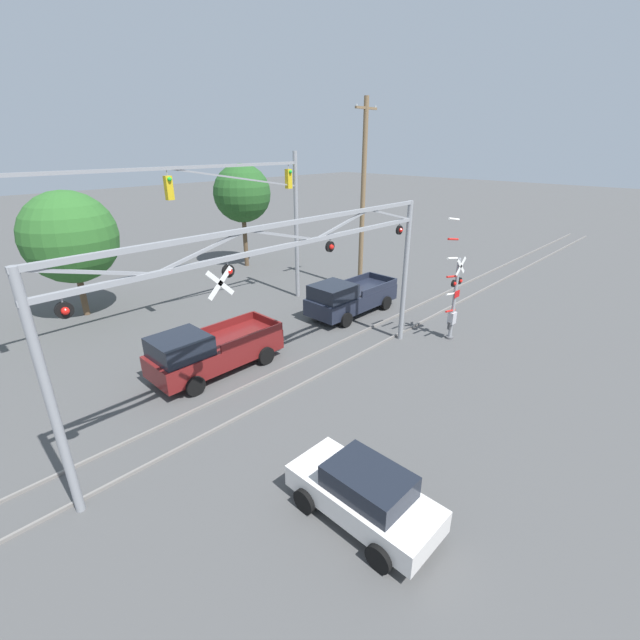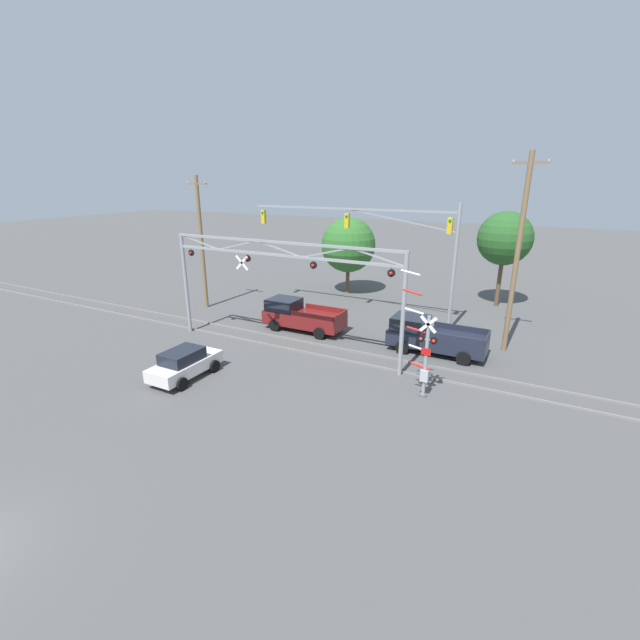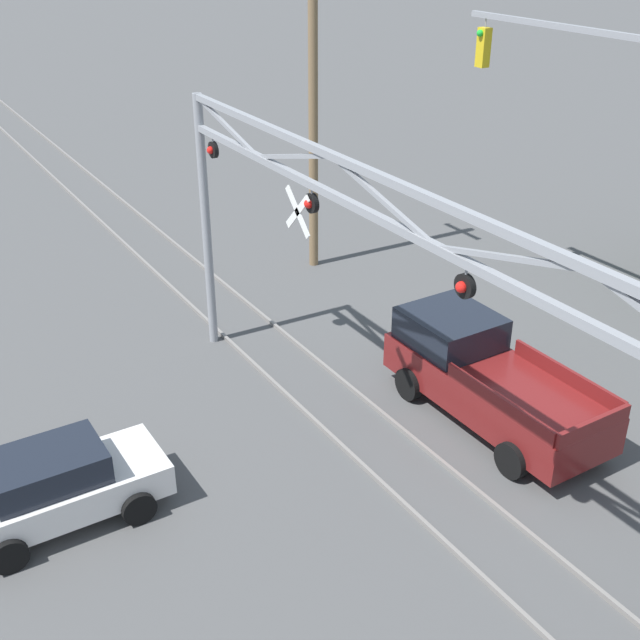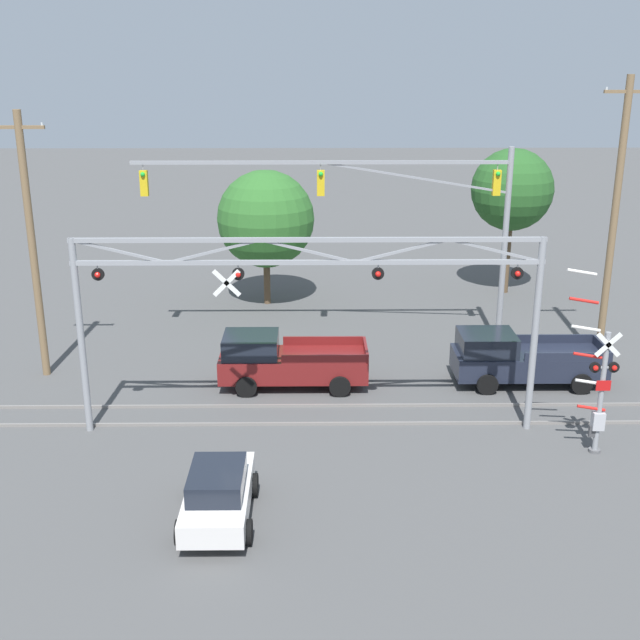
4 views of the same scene
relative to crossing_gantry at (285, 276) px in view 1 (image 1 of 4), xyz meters
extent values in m
cube|color=gray|center=(0.02, 0.28, -4.60)|extent=(80.00, 0.08, 0.10)
cube|color=gray|center=(0.02, 1.72, -4.60)|extent=(80.00, 0.08, 0.10)
cylinder|color=gray|center=(-7.11, 0.00, -1.46)|extent=(0.22, 0.22, 6.38)
cylinder|color=gray|center=(7.15, 0.00, -1.46)|extent=(0.22, 0.22, 6.38)
cube|color=gray|center=(0.02, 0.00, 0.95)|extent=(14.48, 0.14, 0.14)
cube|color=gray|center=(0.02, 0.00, 1.65)|extent=(14.48, 0.14, 0.14)
cube|color=gray|center=(-5.69, 0.00, 1.30)|extent=(2.87, 0.08, 0.78)
cube|color=gray|center=(-2.84, 0.00, 1.30)|extent=(2.87, 0.08, 0.78)
cube|color=gray|center=(0.02, 0.00, 1.30)|extent=(2.87, 0.08, 0.78)
cube|color=gray|center=(2.87, 0.00, 1.30)|extent=(2.87, 0.08, 0.78)
cube|color=gray|center=(5.72, 0.00, 1.30)|extent=(2.87, 0.08, 0.78)
cylinder|color=black|center=(-6.40, 0.00, 0.59)|extent=(0.38, 0.10, 0.38)
sphere|color=red|center=(-6.40, -0.07, 0.59)|extent=(0.18, 0.18, 0.18)
cylinder|color=gray|center=(-6.40, 0.00, 0.83)|extent=(0.04, 0.04, 0.10)
cylinder|color=black|center=(-2.12, 0.00, 0.59)|extent=(0.38, 0.10, 0.38)
sphere|color=red|center=(-2.12, -0.07, 0.59)|extent=(0.18, 0.18, 0.18)
cylinder|color=gray|center=(-2.12, 0.00, 0.83)|extent=(0.04, 0.04, 0.10)
cylinder|color=black|center=(2.16, 0.00, 0.59)|extent=(0.38, 0.10, 0.38)
sphere|color=red|center=(2.16, -0.07, 0.59)|extent=(0.18, 0.18, 0.18)
cylinder|color=gray|center=(2.16, 0.00, 0.83)|extent=(0.04, 0.04, 0.10)
cylinder|color=black|center=(6.44, 0.00, 0.59)|extent=(0.38, 0.10, 0.38)
sphere|color=red|center=(6.44, -0.07, 0.59)|extent=(0.18, 0.18, 0.18)
cylinder|color=gray|center=(6.44, 0.00, 0.83)|extent=(0.04, 0.04, 0.10)
cube|color=white|center=(-2.48, -0.10, 0.33)|extent=(0.88, 0.03, 0.88)
cube|color=white|center=(-2.48, -0.10, 0.33)|extent=(0.88, 0.03, 0.88)
cylinder|color=black|center=(-2.48, -0.12, 0.33)|extent=(0.04, 0.04, 0.02)
cylinder|color=gray|center=(8.81, -1.68, -2.70)|extent=(0.16, 0.16, 3.90)
cylinder|color=#59595B|center=(8.81, -1.68, -4.60)|extent=(0.35, 0.35, 0.10)
cube|color=white|center=(8.81, -1.79, -1.10)|extent=(0.78, 0.03, 0.78)
cube|color=white|center=(8.81, -1.79, -1.10)|extent=(0.78, 0.03, 0.78)
cylinder|color=black|center=(8.81, -1.81, -1.10)|extent=(0.04, 0.04, 0.02)
cylinder|color=black|center=(8.53, -1.68, -1.85)|extent=(0.32, 0.09, 0.32)
sphere|color=red|center=(8.53, -1.74, -1.85)|extent=(0.16, 0.16, 0.16)
cylinder|color=black|center=(9.09, -1.68, -1.85)|extent=(0.32, 0.09, 0.32)
sphere|color=red|center=(9.09, -1.74, -1.85)|extent=(0.16, 0.16, 0.16)
cube|color=gray|center=(8.81, -1.68, -1.85)|extent=(0.64, 0.06, 0.06)
cube|color=red|center=(8.81, -1.78, -2.40)|extent=(0.44, 0.02, 0.32)
cube|color=#B2B2B7|center=(8.81, -1.68, -3.60)|extent=(0.36, 0.28, 0.56)
cylinder|color=red|center=(8.56, -1.68, -3.18)|extent=(0.86, 0.09, 0.23)
cylinder|color=white|center=(8.42, -1.68, -2.33)|extent=(0.86, 0.09, 0.23)
cylinder|color=red|center=(8.27, -1.68, -1.48)|extent=(0.86, 0.09, 0.23)
cylinder|color=white|center=(8.13, -1.68, -0.63)|extent=(0.86, 0.09, 0.23)
cylinder|color=red|center=(7.99, -1.68, 0.22)|extent=(0.86, 0.09, 0.23)
cylinder|color=white|center=(7.84, -1.68, 1.07)|extent=(0.86, 0.09, 0.23)
cube|color=#3F3F42|center=(8.69, -1.68, -3.95)|extent=(0.24, 0.12, 0.36)
cylinder|color=gray|center=(7.95, 7.94, -0.54)|extent=(0.24, 0.24, 8.22)
cube|color=gray|center=(0.50, 7.94, 2.97)|extent=(14.91, 0.14, 0.14)
cube|color=gray|center=(4.22, 7.94, 2.37)|extent=(7.47, 0.08, 1.28)
cylinder|color=gray|center=(0.50, 7.94, 2.82)|extent=(0.04, 0.04, 0.30)
cube|color=gold|center=(0.50, 7.94, 2.17)|extent=(0.30, 0.26, 1.00)
sphere|color=green|center=(0.50, 7.77, 2.54)|extent=(0.18, 0.18, 0.18)
cylinder|color=gray|center=(7.45, 7.94, 2.82)|extent=(0.04, 0.04, 0.30)
cube|color=gold|center=(7.45, 7.94, 2.17)|extent=(0.30, 0.26, 1.00)
sphere|color=green|center=(7.45, 7.77, 2.54)|extent=(0.18, 0.18, 0.18)
cube|color=maroon|center=(-0.55, 3.66, -3.85)|extent=(5.38, 2.02, 0.84)
cube|color=black|center=(-2.10, 3.66, -3.06)|extent=(1.98, 1.86, 0.74)
cube|color=maroon|center=(0.54, 2.69, -3.26)|extent=(3.00, 0.08, 0.33)
cube|color=maroon|center=(0.54, 4.63, -3.26)|extent=(3.00, 0.08, 0.33)
cube|color=maroon|center=(2.09, 3.66, -3.26)|extent=(0.10, 1.94, 0.33)
cylinder|color=black|center=(-2.22, 2.64, -4.27)|extent=(0.76, 0.24, 0.76)
cylinder|color=black|center=(-2.22, 4.69, -4.27)|extent=(0.76, 0.24, 0.76)
cylinder|color=black|center=(1.12, 2.64, -4.27)|extent=(0.76, 0.24, 0.76)
cylinder|color=black|center=(1.12, 4.69, -4.27)|extent=(0.76, 0.24, 0.76)
cube|color=#1E2333|center=(8.12, 3.80, -3.85)|extent=(5.48, 2.02, 0.84)
cube|color=black|center=(6.54, 3.80, -3.06)|extent=(2.02, 1.86, 0.74)
cube|color=#1E2333|center=(9.23, 2.83, -3.26)|extent=(3.06, 0.08, 0.33)
cube|color=#1E2333|center=(9.23, 4.77, -3.26)|extent=(3.06, 0.08, 0.33)
cube|color=#1E2333|center=(10.81, 3.80, -3.26)|extent=(0.10, 1.94, 0.33)
cylinder|color=black|center=(6.42, 2.77, -4.27)|extent=(0.76, 0.24, 0.76)
cylinder|color=black|center=(6.42, 4.82, -4.27)|extent=(0.76, 0.24, 0.76)
cylinder|color=black|center=(9.82, 2.77, -4.27)|extent=(0.76, 0.24, 0.76)
cylinder|color=black|center=(9.82, 4.82, -4.27)|extent=(0.76, 0.24, 0.76)
cube|color=silver|center=(-2.33, -5.28, -4.02)|extent=(1.63, 3.84, 0.62)
cube|color=black|center=(-2.33, -5.44, -3.42)|extent=(1.39, 2.00, 0.57)
cylinder|color=black|center=(-3.16, -4.13, -4.33)|extent=(0.24, 0.65, 0.65)
cylinder|color=black|center=(-1.50, -4.13, -4.33)|extent=(0.24, 0.65, 0.65)
cylinder|color=black|center=(-3.16, -6.43, -4.33)|extent=(0.24, 0.65, 0.65)
cylinder|color=black|center=(-1.50, -6.43, -4.33)|extent=(0.24, 0.65, 0.65)
cylinder|color=brown|center=(11.56, 6.06, 0.83)|extent=(0.28, 0.28, 10.96)
cube|color=brown|center=(11.56, 6.06, 5.71)|extent=(1.80, 0.12, 0.12)
cylinder|color=silver|center=(10.74, 6.06, 5.81)|extent=(0.08, 0.08, 0.12)
cylinder|color=silver|center=(12.38, 6.06, 5.81)|extent=(0.08, 0.08, 0.12)
cylinder|color=brown|center=(-2.06, 14.00, -3.36)|extent=(0.32, 0.32, 2.57)
sphere|color=#2D6628|center=(-2.06, 14.00, -0.45)|extent=(4.64, 4.64, 4.64)
cylinder|color=brown|center=(10.07, 15.82, -2.72)|extent=(0.32, 0.32, 3.86)
sphere|color=#265623|center=(10.07, 15.82, 0.63)|extent=(4.05, 4.05, 4.05)
camera|label=1|loc=(-8.78, -10.06, 3.98)|focal=24.00mm
camera|label=2|loc=(12.80, -19.57, 4.92)|focal=24.00mm
camera|label=3|loc=(10.00, -7.34, 5.50)|focal=45.00mm
camera|label=4|loc=(0.12, -23.72, 6.95)|focal=45.00mm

